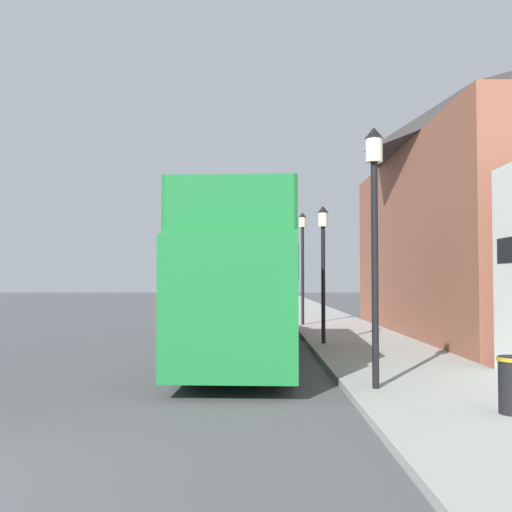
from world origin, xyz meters
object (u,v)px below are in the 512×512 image
at_px(lamp_post_second, 322,248).
at_px(litter_bin, 512,383).
at_px(lamp_post_nearest, 373,208).
at_px(parked_car_ahead_of_bus, 270,317).
at_px(lamp_post_third, 301,248).
at_px(tour_bus, 244,289).

bearing_deg(lamp_post_second, litter_bin, -80.05).
relative_size(lamp_post_nearest, lamp_post_second, 1.12).
bearing_deg(parked_car_ahead_of_bus, lamp_post_third, 68.57).
xyz_separation_m(tour_bus, lamp_post_nearest, (2.53, -4.25, 1.60)).
relative_size(parked_car_ahead_of_bus, lamp_post_second, 1.02).
xyz_separation_m(tour_bus, lamp_post_third, (2.39, 11.48, 1.69)).
xyz_separation_m(parked_car_ahead_of_bus, litter_bin, (3.32, -13.93, -0.11)).
bearing_deg(tour_bus, lamp_post_third, 80.91).
height_order(tour_bus, litter_bin, tour_bus).
distance_m(lamp_post_third, litter_bin, 18.20).
height_order(tour_bus, lamp_post_nearest, lamp_post_nearest).
bearing_deg(lamp_post_nearest, tour_bus, 120.72).
relative_size(tour_bus, lamp_post_second, 2.20).
height_order(lamp_post_third, litter_bin, lamp_post_third).
distance_m(lamp_post_second, lamp_post_third, 7.88).
distance_m(tour_bus, litter_bin, 7.74).
bearing_deg(parked_car_ahead_of_bus, lamp_post_nearest, -82.21).
height_order(lamp_post_second, litter_bin, lamp_post_second).
xyz_separation_m(lamp_post_third, litter_bin, (1.80, -17.86, -3.00)).
height_order(tour_bus, lamp_post_third, lamp_post_third).
bearing_deg(parked_car_ahead_of_bus, litter_bin, -76.80).
bearing_deg(tour_bus, lamp_post_second, 58.71).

